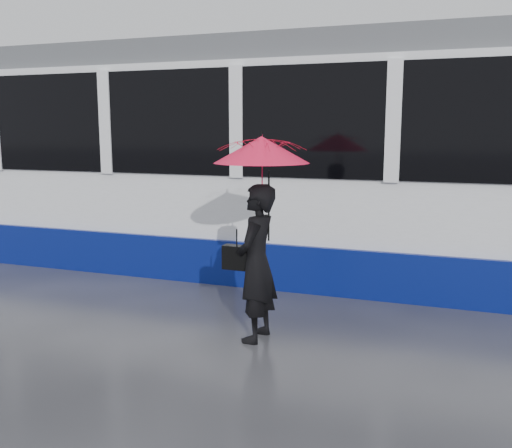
% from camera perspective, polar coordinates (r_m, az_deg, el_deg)
% --- Properties ---
extents(ground, '(90.00, 90.00, 0.00)m').
position_cam_1_polar(ground, '(6.48, -1.31, -9.56)').
color(ground, '#27272B').
rests_on(ground, ground).
extents(rails, '(34.00, 1.51, 0.02)m').
position_cam_1_polar(rails, '(8.76, 4.65, -4.44)').
color(rails, '#3F3D38').
rests_on(rails, ground).
extents(tram, '(26.00, 2.56, 3.35)m').
position_cam_1_polar(tram, '(8.22, 17.90, 5.72)').
color(tram, white).
rests_on(tram, ground).
extents(woman, '(0.39, 0.59, 1.59)m').
position_cam_1_polar(woman, '(5.69, 0.06, -3.94)').
color(woman, black).
rests_on(woman, ground).
extents(umbrella, '(0.95, 0.95, 1.07)m').
position_cam_1_polar(umbrella, '(5.53, 0.55, 5.57)').
color(umbrella, '#F01456').
rests_on(umbrella, ground).
extents(handbag, '(0.29, 0.13, 0.43)m').
position_cam_1_polar(handbag, '(5.78, -1.93, -3.35)').
color(handbag, black).
rests_on(handbag, ground).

